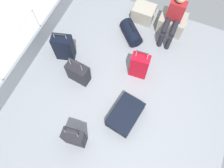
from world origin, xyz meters
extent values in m
cube|color=gray|center=(0.00, 0.00, -0.03)|extent=(4.40, 5.20, 0.06)
cube|color=gray|center=(-2.17, 0.00, 0.23)|extent=(0.06, 5.20, 0.45)
cylinder|color=silver|center=(-2.17, -0.69, 0.50)|extent=(0.04, 0.04, 1.00)
cylinder|color=silver|center=(-2.17, 0.69, 0.50)|extent=(0.04, 0.04, 1.00)
cylinder|color=silver|center=(-2.17, 0.00, 1.00)|extent=(0.04, 4.16, 0.04)
cube|color=#9E9989|center=(-0.30, 2.18, 0.19)|extent=(0.50, 0.41, 0.38)
torus|color=tan|center=(-0.56, 2.18, 0.27)|extent=(0.02, 0.12, 0.12)
torus|color=tan|center=(-0.04, 2.18, 0.27)|extent=(0.02, 0.12, 0.12)
cube|color=gray|center=(0.40, 2.15, 0.21)|extent=(0.59, 0.47, 0.41)
torus|color=tan|center=(0.10, 2.15, 0.29)|extent=(0.02, 0.12, 0.12)
torus|color=tan|center=(0.71, 2.15, 0.29)|extent=(0.02, 0.12, 0.12)
cube|color=maroon|center=(0.40, 2.10, 0.65)|extent=(0.34, 0.20, 0.48)
cylinder|color=black|center=(0.49, 1.80, 0.45)|extent=(0.12, 0.40, 0.12)
cylinder|color=black|center=(0.49, 1.60, 0.21)|extent=(0.11, 0.11, 0.41)
cylinder|color=black|center=(0.31, 1.80, 0.45)|extent=(0.12, 0.40, 0.12)
cylinder|color=black|center=(0.31, 1.60, 0.21)|extent=(0.11, 0.11, 0.41)
cube|color=black|center=(0.22, -0.29, 0.14)|extent=(0.60, 0.80, 0.27)
cube|color=white|center=(0.28, 0.07, 0.20)|extent=(0.05, 0.01, 0.08)
cube|color=#B70C1E|center=(0.12, 0.72, 0.34)|extent=(0.38, 0.24, 0.67)
cylinder|color=#A5A8AD|center=(0.01, 0.71, 0.76)|extent=(0.02, 0.02, 0.18)
cylinder|color=#A5A8AD|center=(0.23, 0.73, 0.76)|extent=(0.02, 0.02, 0.18)
cylinder|color=#2D2D2D|center=(0.12, 0.72, 0.85)|extent=(0.24, 0.04, 0.02)
cube|color=silver|center=(0.11, 0.83, 0.38)|extent=(0.05, 0.01, 0.08)
cube|color=black|center=(-0.99, 0.12, 0.25)|extent=(0.47, 0.28, 0.51)
cylinder|color=#A5A8AD|center=(-1.12, 0.13, 0.62)|extent=(0.02, 0.02, 0.22)
cylinder|color=#A5A8AD|center=(-0.85, 0.10, 0.62)|extent=(0.02, 0.02, 0.22)
cylinder|color=#2D2D2D|center=(-0.99, 0.12, 0.73)|extent=(0.29, 0.05, 0.02)
cube|color=silver|center=(-0.97, 0.23, 0.41)|extent=(0.05, 0.01, 0.08)
cube|color=black|center=(-1.51, 0.50, 0.34)|extent=(0.45, 0.33, 0.67)
cylinder|color=#A5A8AD|center=(-1.63, 0.47, 0.73)|extent=(0.02, 0.02, 0.11)
cylinder|color=#A5A8AD|center=(-1.40, 0.54, 0.73)|extent=(0.02, 0.02, 0.11)
cylinder|color=#2D2D2D|center=(-1.51, 0.50, 0.79)|extent=(0.26, 0.09, 0.02)
cube|color=white|center=(-1.55, 0.62, 0.48)|extent=(0.05, 0.02, 0.08)
cube|color=black|center=(-0.45, -1.09, 0.29)|extent=(0.40, 0.24, 0.58)
cylinder|color=#A5A8AD|center=(-0.56, -1.10, 0.68)|extent=(0.02, 0.02, 0.20)
cylinder|color=#A5A8AD|center=(-0.33, -1.08, 0.68)|extent=(0.02, 0.02, 0.20)
cylinder|color=#2D2D2D|center=(-0.45, -1.09, 0.78)|extent=(0.25, 0.05, 0.02)
cube|color=silver|center=(-0.46, -0.98, 0.48)|extent=(0.05, 0.01, 0.08)
cylinder|color=black|center=(-0.37, 1.56, 0.16)|extent=(0.66, 0.66, 0.31)
torus|color=black|center=(-0.37, 1.56, 0.32)|extent=(0.20, 0.20, 0.26)
camera|label=1|loc=(0.45, -1.48, 4.30)|focal=35.33mm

